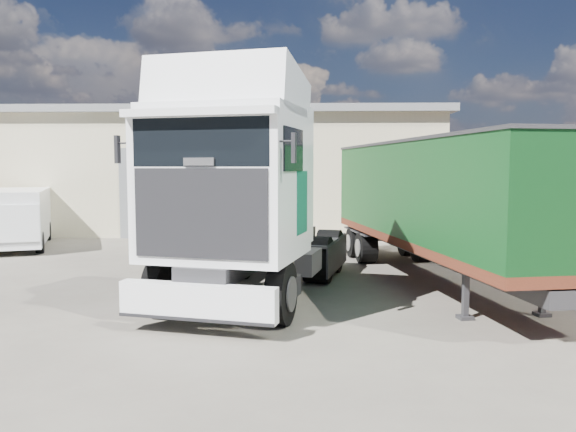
{
  "coord_description": "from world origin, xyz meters",
  "views": [
    {
      "loc": [
        3.31,
        -12.15,
        2.85
      ],
      "look_at": [
        2.9,
        3.0,
        1.52
      ],
      "focal_mm": 35.0,
      "sensor_mm": 36.0,
      "label": 1
    }
  ],
  "objects": [
    {
      "name": "ground",
      "position": [
        0.0,
        0.0,
        0.0
      ],
      "size": [
        120.0,
        120.0,
        0.0
      ],
      "primitive_type": "plane",
      "color": "#292721",
      "rests_on": "ground"
    },
    {
      "name": "warehouse",
      "position": [
        -6.0,
        16.0,
        2.66
      ],
      "size": [
        30.6,
        12.6,
        5.42
      ],
      "color": "#BEB492",
      "rests_on": "ground"
    },
    {
      "name": "brick_boundary_wall",
      "position": [
        11.5,
        6.0,
        1.25
      ],
      "size": [
        0.35,
        26.0,
        2.5
      ],
      "primitive_type": "cube",
      "color": "#984826",
      "rests_on": "ground"
    },
    {
      "name": "tractor_unit",
      "position": [
        2.08,
        -0.67,
        2.04
      ],
      "size": [
        4.3,
        7.61,
        4.86
      ],
      "rotation": [
        0.0,
        0.0,
        -0.23
      ],
      "color": "black",
      "rests_on": "ground"
    },
    {
      "name": "box_trailer",
      "position": [
        6.54,
        1.74,
        2.13
      ],
      "size": [
        4.0,
        10.72,
        3.49
      ],
      "rotation": [
        0.0,
        0.0,
        0.17
      ],
      "color": "#2D2D30",
      "rests_on": "ground"
    },
    {
      "name": "panel_van",
      "position": [
        -6.82,
        7.16,
        1.06
      ],
      "size": [
        3.68,
        5.4,
        2.05
      ],
      "rotation": [
        0.0,
        0.0,
        0.36
      ],
      "color": "black",
      "rests_on": "ground"
    }
  ]
}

